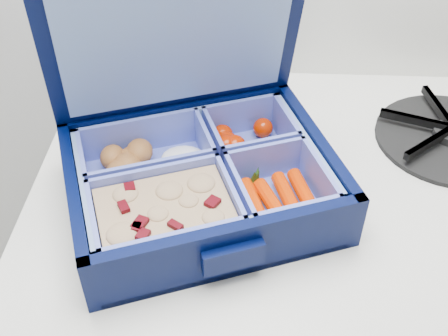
# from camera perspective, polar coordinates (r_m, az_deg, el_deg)

# --- Properties ---
(bento_box) EXTENTS (0.30, 0.27, 0.06)m
(bento_box) POSITION_cam_1_polar(r_m,az_deg,el_deg) (0.55, -2.33, -1.32)
(bento_box) COLOR black
(bento_box) RESTS_ON stove
(burner_grate_rear) EXTENTS (0.19, 0.19, 0.02)m
(burner_grate_rear) POSITION_cam_1_polar(r_m,az_deg,el_deg) (0.73, -1.23, 8.80)
(burner_grate_rear) COLOR black
(burner_grate_rear) RESTS_ON stove
(fork) EXTENTS (0.09, 0.17, 0.01)m
(fork) POSITION_cam_1_polar(r_m,az_deg,el_deg) (0.66, -1.36, 4.45)
(fork) COLOR silver
(fork) RESTS_ON stove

